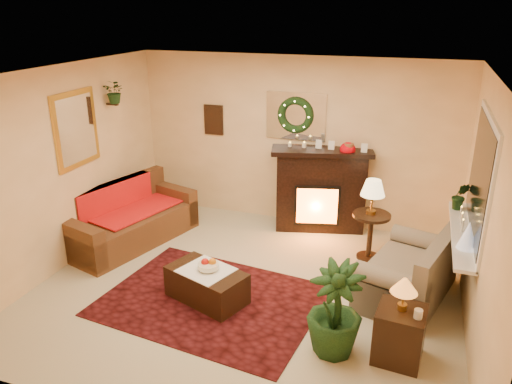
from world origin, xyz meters
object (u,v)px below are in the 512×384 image
(sofa, at_px, (130,215))
(fireplace, at_px, (320,195))
(end_table_square, at_px, (399,335))
(coffee_table, at_px, (207,284))
(side_table_round, at_px, (370,237))
(loveseat, at_px, (408,264))

(sofa, xyz_separation_m, fireplace, (2.51, 1.35, 0.12))
(end_table_square, relative_size, coffee_table, 0.60)
(end_table_square, distance_m, coffee_table, 2.24)
(side_table_round, relative_size, end_table_square, 1.19)
(loveseat, xyz_separation_m, side_table_round, (-0.53, 0.81, -0.09))
(sofa, height_order, end_table_square, sofa)
(loveseat, height_order, coffee_table, loveseat)
(sofa, distance_m, side_table_round, 3.42)
(sofa, bearing_deg, coffee_table, -16.19)
(sofa, xyz_separation_m, loveseat, (3.90, -0.22, -0.01))
(side_table_round, height_order, coffee_table, side_table_round)
(coffee_table, bearing_deg, sofa, 167.58)
(side_table_round, bearing_deg, sofa, -169.95)
(side_table_round, distance_m, coffee_table, 2.37)
(loveseat, distance_m, side_table_round, 0.98)
(loveseat, relative_size, coffee_table, 1.52)
(side_table_round, bearing_deg, loveseat, -56.75)
(fireplace, xyz_separation_m, loveseat, (1.39, -1.57, -0.13))
(fireplace, bearing_deg, coffee_table, -122.81)
(fireplace, relative_size, end_table_square, 2.39)
(sofa, distance_m, fireplace, 2.85)
(fireplace, relative_size, coffee_table, 1.43)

